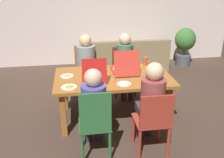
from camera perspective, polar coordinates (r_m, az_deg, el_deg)
The scene contains 22 objects.
ground_plane at distance 4.29m, azimuth 0.20°, elevation -8.58°, with size 20.00×20.00×0.00m, color #49362D.
back_wall at distance 6.62m, azimuth -3.79°, elevation 15.72°, with size 7.30×0.12×2.87m, color silver.
dining_table at distance 3.99m, azimuth 0.21°, elevation -0.51°, with size 1.82×1.05×0.74m.
chair_0 at distance 3.27m, azimuth 9.36°, elevation -9.41°, with size 0.44×0.41×0.91m.
person_0 at distance 3.28m, azimuth 8.86°, elevation -4.63°, with size 0.31×0.54×1.26m.
chair_1 at distance 5.00m, azimuth 2.64°, elevation 2.68°, with size 0.45×0.39×0.92m.
person_1 at distance 4.79m, azimuth 3.02°, elevation 4.25°, with size 0.29×0.51×1.22m.
chair_2 at distance 3.12m, azimuth -3.87°, elevation -9.90°, with size 0.40×0.39×0.99m.
person_2 at distance 3.17m, azimuth -4.19°, elevation -5.88°, with size 0.31×0.52×1.21m.
chair_3 at distance 4.88m, azimuth -5.87°, elevation 2.39°, with size 0.45×0.43×0.98m.
person_3 at distance 4.68m, azimuth -5.86°, elevation 3.85°, with size 0.34×0.53×1.23m.
pizza_box_0 at distance 4.14m, azimuth 2.78°, elevation 2.44°, with size 0.40×0.55×0.40m.
pizza_box_1 at distance 3.84m, azimuth -4.17°, elevation 0.69°, with size 0.36×0.46×0.37m.
plate_0 at distance 3.90m, azimuth 10.02°, elevation 0.13°, with size 0.23×0.23×0.03m.
plate_1 at distance 3.67m, azimuth 2.76°, elevation -1.10°, with size 0.21×0.21×0.01m.
plate_2 at distance 4.00m, azimuth -10.20°, elevation 0.69°, with size 0.20×0.20×0.03m.
plate_3 at distance 3.60m, azimuth -9.73°, elevation -1.79°, with size 0.23×0.23×0.03m.
drinking_glass_0 at distance 4.47m, azimuth 7.57°, elevation 4.08°, with size 0.07×0.07×0.15m, color #BF5232.
drinking_glass_1 at distance 4.27m, azimuth 8.39°, elevation 3.05°, with size 0.06×0.06×0.14m, color #B84929.
drinking_glass_2 at distance 3.67m, azimuth 9.42°, elevation -0.45°, with size 0.08×0.08×0.12m, color silver.
couch at distance 6.31m, azimuth 3.26°, elevation 4.72°, with size 2.02×0.77×0.80m.
potted_plant at distance 6.79m, azimuth 16.22°, elevation 7.71°, with size 0.53×0.53×0.99m.
Camera 1 is at (-0.56, -3.63, 2.22)m, focal length 40.22 mm.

